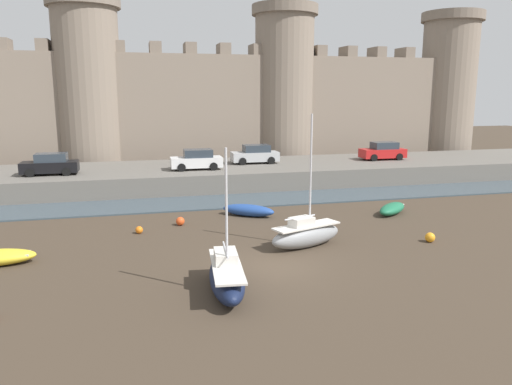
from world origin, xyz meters
The scene contains 15 objects.
ground_plane centered at (0.00, 0.00, 0.00)m, with size 160.00×160.00×0.00m, color #423528.
water_channel centered at (0.00, 13.84, 0.05)m, with size 80.00×4.50×0.10m, color #3D4C56.
quay_road centered at (0.00, 21.09, 0.79)m, with size 70.49×10.00×1.58m, color #666059.
castle centered at (0.00, 30.49, 7.21)m, with size 65.24×6.75×19.38m.
rowboat_foreground_centre centered at (10.05, 7.72, 0.37)m, with size 3.07×2.81×0.70m.
rowboat_foreground_left centered at (0.94, 9.48, 0.39)m, with size 3.43×2.84×0.75m.
sailboat_midflat_left centered at (-2.68, -2.29, 0.67)m, with size 1.79×4.79×5.72m.
sailboat_midflat_centre centered at (2.29, 2.46, 0.68)m, with size 4.32×2.50×6.69m.
mooring_buoy_mid_mud centered at (8.89, 1.67, 0.26)m, with size 0.52×0.52×0.52m, color orange.
mooring_buoy_near_channel centered at (-3.47, 8.23, 0.25)m, with size 0.51×0.51×0.51m, color #E04C1E.
mooring_buoy_off_centre centered at (-5.85, 7.04, 0.21)m, with size 0.41×0.41×0.41m, color orange.
car_quay_east centered at (16.51, 21.23, 2.36)m, with size 4.11×1.91×1.62m.
car_quay_centre_west centered at (4.45, 21.73, 2.36)m, with size 4.11×1.91×1.62m.
car_quay_centre_east centered at (-12.06, 19.48, 2.36)m, with size 4.11×1.91×1.62m.
car_quay_west centered at (-0.98, 19.41, 2.36)m, with size 4.11×1.91×1.62m.
Camera 1 is at (-6.04, -20.44, 7.71)m, focal length 35.00 mm.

